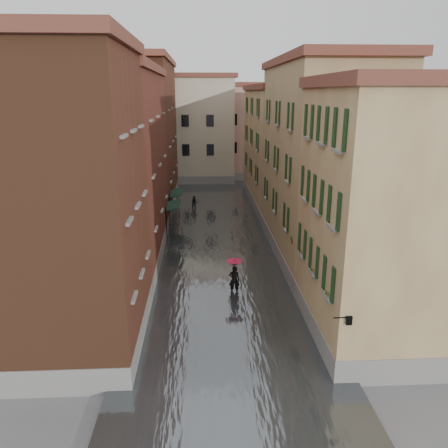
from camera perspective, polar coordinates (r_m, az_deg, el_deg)
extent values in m
plane|color=slate|center=(23.48, 0.21, -11.93)|extent=(120.00, 120.00, 0.00)
cube|color=#484D50|center=(35.39, -0.98, -1.61)|extent=(10.00, 60.00, 0.20)
cube|color=brown|center=(20.02, -19.87, 1.96)|extent=(6.00, 8.00, 13.00)
cube|color=#5B201C|center=(30.54, -14.10, 6.82)|extent=(6.00, 14.00, 12.50)
cube|color=brown|center=(45.13, -10.64, 11.09)|extent=(6.00, 16.00, 14.00)
cube|color=#926E4B|center=(21.01, 19.98, 0.49)|extent=(6.00, 8.00, 11.50)
cube|color=tan|center=(31.03, 12.38, 7.56)|extent=(6.00, 14.00, 13.00)
cube|color=#926E4B|center=(45.63, 7.41, 9.72)|extent=(6.00, 16.00, 11.50)
cube|color=#B5AD90|center=(58.77, -4.92, 12.10)|extent=(12.00, 9.00, 13.00)
cube|color=tan|center=(61.20, 3.78, 11.84)|extent=(10.00, 9.00, 12.00)
cube|color=black|center=(35.56, -6.62, 2.48)|extent=(1.09, 3.19, 0.31)
cylinder|color=black|center=(34.37, -7.54, -0.05)|extent=(0.06, 0.06, 2.80)
cylinder|color=black|center=(37.43, -7.19, 1.37)|extent=(0.06, 0.06, 2.80)
cube|color=black|center=(40.06, -6.24, 4.13)|extent=(1.09, 3.35, 0.31)
cylinder|color=black|center=(38.74, -7.05, 1.91)|extent=(0.06, 0.06, 2.80)
cylinder|color=black|center=(41.98, -6.75, 3.08)|extent=(0.06, 0.06, 2.80)
cylinder|color=black|center=(17.50, 15.04, -11.73)|extent=(0.60, 0.05, 0.05)
cube|color=black|center=(17.64, 15.96, -11.94)|extent=(0.22, 0.22, 0.35)
cube|color=beige|center=(17.64, 15.96, -11.94)|extent=(0.14, 0.14, 0.24)
cube|color=brown|center=(18.87, 13.76, -9.27)|extent=(0.22, 0.85, 0.18)
imported|color=#265926|center=(18.69, 13.85, -8.11)|extent=(0.59, 0.51, 0.66)
cube|color=brown|center=(21.03, 11.86, -6.34)|extent=(0.22, 0.85, 0.18)
imported|color=#265926|center=(20.87, 11.93, -5.28)|extent=(0.59, 0.51, 0.66)
cube|color=brown|center=(23.21, 10.37, -4.00)|extent=(0.22, 0.85, 0.18)
imported|color=#265926|center=(23.06, 10.43, -3.03)|extent=(0.59, 0.51, 0.66)
cube|color=brown|center=(25.36, 9.19, -2.13)|extent=(0.22, 0.85, 0.18)
imported|color=#265926|center=(25.23, 9.23, -1.23)|extent=(0.59, 0.51, 0.66)
cube|color=brown|center=(27.58, 8.17, -0.52)|extent=(0.22, 0.85, 0.18)
imported|color=#265926|center=(27.45, 8.21, 0.31)|extent=(0.59, 0.51, 0.66)
imported|color=black|center=(25.46, 1.35, -7.33)|extent=(0.69, 0.50, 1.75)
cube|color=#BAB59A|center=(25.46, 0.71, -7.14)|extent=(0.08, 0.30, 0.38)
cylinder|color=black|center=(25.27, 1.36, -6.35)|extent=(0.02, 0.02, 1.00)
cone|color=#C60D38|center=(25.05, 1.37, -5.15)|extent=(0.93, 0.93, 0.28)
imported|color=black|center=(43.32, -3.86, 2.72)|extent=(0.84, 0.72, 1.51)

